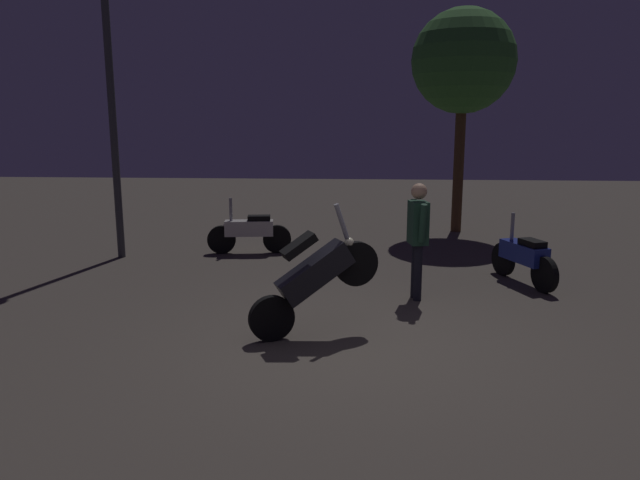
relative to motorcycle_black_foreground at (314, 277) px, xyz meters
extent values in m
plane|color=#4C443D|center=(0.46, -0.27, -0.74)|extent=(40.00, 40.00, 0.00)
cylinder|color=black|center=(-0.50, -0.22, -0.46)|extent=(0.55, 0.32, 0.56)
cylinder|color=black|center=(0.51, 0.23, 0.12)|extent=(0.55, 0.32, 0.56)
cube|color=black|center=(0.00, 0.00, 0.06)|extent=(1.00, 0.67, 0.76)
cube|color=black|center=(-0.18, -0.08, 0.40)|extent=(0.49, 0.39, 0.32)
cylinder|color=gray|center=(0.32, 0.15, 0.66)|extent=(0.21, 0.14, 0.44)
sphere|color=#F2EABF|center=(0.42, 0.19, 0.40)|extent=(0.12, 0.12, 0.12)
cylinder|color=black|center=(-1.09, 4.60, -0.46)|extent=(0.57, 0.17, 0.56)
cylinder|color=black|center=(-2.18, 4.46, -0.46)|extent=(0.57, 0.17, 0.56)
cube|color=beige|center=(-1.64, 4.53, -0.23)|extent=(0.98, 0.41, 0.30)
cube|color=black|center=(-1.44, 4.55, -0.03)|extent=(0.47, 0.29, 0.10)
cylinder|color=gray|center=(-1.98, 4.49, 0.14)|extent=(0.07, 0.07, 0.45)
sphere|color=#F2EABF|center=(-2.08, 4.47, -0.18)|extent=(0.12, 0.12, 0.12)
cylinder|color=black|center=(3.39, 2.09, -0.46)|extent=(0.29, 0.56, 0.56)
cylinder|color=black|center=(3.01, 3.12, -0.46)|extent=(0.29, 0.56, 0.56)
cube|color=navy|center=(3.20, 2.60, -0.23)|extent=(0.62, 0.99, 0.30)
cube|color=black|center=(3.27, 2.42, -0.03)|extent=(0.38, 0.50, 0.10)
cylinder|color=gray|center=(3.08, 2.93, 0.14)|extent=(0.08, 0.08, 0.45)
sphere|color=#F2EABF|center=(3.04, 3.02, -0.18)|extent=(0.12, 0.12, 0.12)
cylinder|color=black|center=(1.41, 1.54, -0.33)|extent=(0.12, 0.12, 0.84)
cylinder|color=black|center=(1.38, 1.70, -0.33)|extent=(0.12, 0.12, 0.84)
cube|color=#1E3F2D|center=(1.39, 1.62, 0.41)|extent=(0.30, 0.40, 0.62)
sphere|color=tan|center=(1.39, 1.62, 0.86)|extent=(0.23, 0.23, 0.23)
cylinder|color=#1E3F2D|center=(1.43, 1.39, 0.44)|extent=(0.12, 0.20, 0.57)
cylinder|color=#1E3F2D|center=(1.35, 1.86, 0.44)|extent=(0.12, 0.20, 0.57)
cylinder|color=#38383D|center=(-4.06, 4.04, 1.81)|extent=(0.14, 0.14, 5.10)
cylinder|color=#4C331E|center=(2.85, 7.22, 0.80)|extent=(0.24, 0.24, 3.09)
sphere|color=#336B2D|center=(2.85, 7.22, 3.17)|extent=(2.35, 2.35, 2.35)
camera|label=1|loc=(0.53, -7.02, 1.88)|focal=33.60mm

